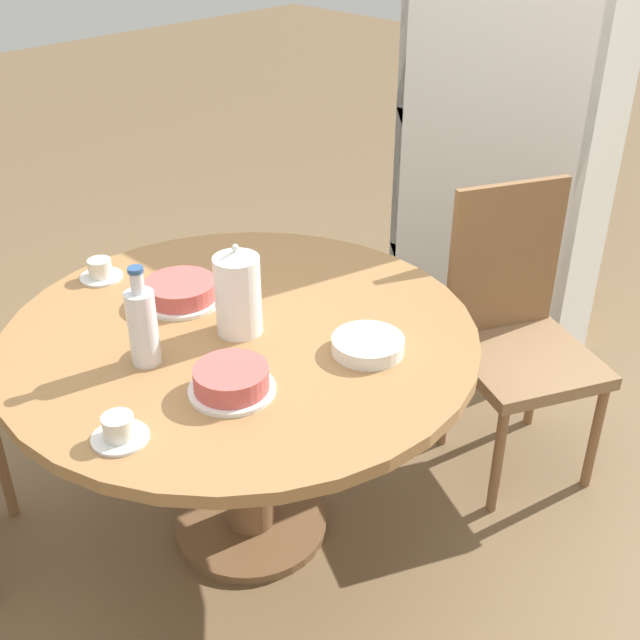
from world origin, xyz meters
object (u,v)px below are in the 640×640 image
at_px(chair_a, 517,331).
at_px(cup_a, 100,271).
at_px(cake_second, 231,381).
at_px(water_bottle, 143,325).
at_px(coffee_pot, 237,293).
at_px(cup_b, 119,430).
at_px(bookshelf, 500,131).
at_px(cake_main, 181,292).

height_order(chair_a, cup_a, chair_a).
bearing_deg(cake_second, cup_a, 171.68).
bearing_deg(water_bottle, chair_a, 69.92).
xyz_separation_m(coffee_pot, water_bottle, (-0.06, -0.26, -0.01)).
relative_size(coffee_pot, cup_b, 2.00).
bearing_deg(water_bottle, cup_b, -46.23).
relative_size(chair_a, cake_second, 4.54).
bearing_deg(cake_second, water_bottle, -165.64).
height_order(bookshelf, water_bottle, bookshelf).
height_order(bookshelf, cup_a, bookshelf).
xyz_separation_m(water_bottle, cake_second, (0.26, 0.07, -0.08)).
xyz_separation_m(cake_second, cup_a, (-0.74, 0.11, -0.01)).
xyz_separation_m(chair_a, cup_b, (-0.20, -1.36, 0.25)).
distance_m(bookshelf, cup_b, 2.07).
relative_size(cake_second, cup_b, 1.65).
bearing_deg(coffee_pot, bookshelf, 97.37).
bearing_deg(bookshelf, cake_second, 102.95).
xyz_separation_m(water_bottle, cake_main, (-0.19, 0.26, -0.08)).
distance_m(coffee_pot, cake_main, 0.26).
relative_size(chair_a, cake_main, 4.08).
distance_m(chair_a, water_bottle, 1.26).
distance_m(bookshelf, cup_a, 1.67).
distance_m(chair_a, cup_b, 1.40).
relative_size(coffee_pot, cake_second, 1.22).
bearing_deg(chair_a, cake_main, 172.12).
height_order(bookshelf, cake_second, bookshelf).
xyz_separation_m(bookshelf, coffee_pot, (0.20, -1.55, -0.05)).
distance_m(water_bottle, cake_second, 0.28).
bearing_deg(cake_main, bookshelf, 88.20).
bearing_deg(coffee_pot, cup_a, -170.76).
bearing_deg(cake_main, cup_a, -164.08).
distance_m(water_bottle, cup_b, 0.32).
height_order(bookshelf, cake_main, bookshelf).
bearing_deg(chair_a, cup_a, 163.74).
height_order(coffee_pot, cup_b, coffee_pot).
distance_m(cake_main, cup_b, 0.63).
xyz_separation_m(cake_main, cup_a, (-0.29, -0.08, -0.01)).
height_order(coffee_pot, water_bottle, water_bottle).
xyz_separation_m(bookshelf, water_bottle, (0.14, -1.81, -0.06)).
relative_size(cake_main, cake_second, 1.11).
xyz_separation_m(chair_a, bookshelf, (-0.56, 0.67, 0.40)).
relative_size(chair_a, coffee_pot, 3.73).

